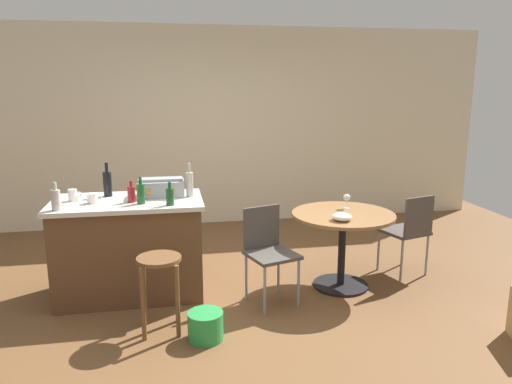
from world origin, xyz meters
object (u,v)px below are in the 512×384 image
kitchen_island (130,247)px  bottle_5 (170,196)px  bottle_3 (190,184)px  serving_bowl (342,217)px  dining_table (343,231)px  folding_chair_far (268,247)px  plastic_bucket (206,326)px  bottle_4 (108,183)px  cup_0 (93,198)px  wooden_stool (160,276)px  bottle_2 (141,193)px  folding_chair_near (409,228)px  bottle_1 (131,194)px  cup_1 (73,195)px  wine_glass (347,198)px  bottle_0 (56,199)px  toolbox (161,188)px

kitchen_island → bottle_5: bottle_5 is taller
bottle_3 → serving_bowl: size_ratio=1.74×
dining_table → serving_bowl: bearing=-113.6°
folding_chair_far → plastic_bucket: (-0.61, -0.59, -0.39)m
dining_table → bottle_4: (-2.17, 0.39, 0.46)m
kitchen_island → bottle_4: bearing=133.8°
cup_0 → bottle_5: bearing=-16.1°
bottle_5 → wooden_stool: bearing=-101.5°
serving_bowl → cup_0: bearing=170.4°
bottle_2 → plastic_bucket: (0.48, -0.80, -0.88)m
folding_chair_far → bottle_5: size_ratio=4.20×
folding_chair_near → bottle_3: size_ratio=2.71×
bottle_1 → cup_1: bearing=164.6°
cup_0 → wine_glass: (2.36, 0.04, -0.10)m
bottle_0 → wine_glass: 2.64m
bottle_0 → serving_bowl: (2.42, -0.16, -0.22)m
folding_chair_near → wine_glass: (-0.67, 0.01, 0.34)m
wooden_stool → bottle_0: 1.10m
toolbox → bottle_1: (-0.25, -0.19, -0.01)m
bottle_0 → serving_bowl: 2.44m
dining_table → cup_0: size_ratio=7.74×
bottle_4 → cup_0: (-0.10, -0.26, -0.08)m
wooden_stool → plastic_bucket: wooden_stool is taller
serving_bowl → bottle_3: bearing=160.0°
folding_chair_near → bottle_4: (-2.93, 0.24, 0.52)m
cup_0 → toolbox: bearing=16.4°
kitchen_island → folding_chair_far: (1.22, -0.37, 0.05)m
bottle_1 → folding_chair_near: bearing=1.0°
wooden_stool → kitchen_island: bearing=109.9°
cup_0 → bottle_2: bearing=-12.7°
folding_chair_far → bottle_5: bottle_5 is taller
folding_chair_far → bottle_2: bearing=169.2°
toolbox → cup_0: 0.61m
bottle_5 → plastic_bucket: (0.23, -0.71, -0.87)m
dining_table → folding_chair_near: bearing=11.3°
bottle_2 → wooden_stool: bearing=-76.6°
kitchen_island → plastic_bucket: (0.61, -0.97, -0.34)m
bottle_5 → folding_chair_far: bearing=-7.5°
plastic_bucket → bottle_3: bearing=92.7°
serving_bowl → bottle_5: bearing=173.3°
bottle_4 → bottle_3: bearing=-11.4°
kitchen_island → bottle_1: 0.53m
wooden_stool → dining_table: 1.80m
wine_glass → serving_bowl: 0.46m
serving_bowl → folding_chair_far: bearing=174.3°
folding_chair_far → bottle_2: (-1.09, 0.21, 0.49)m
dining_table → bottle_1: bearing=176.8°
bottle_3 → bottle_4: 0.76m
dining_table → cup_1: 2.50m
toolbox → bottle_3: bottle_3 is taller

